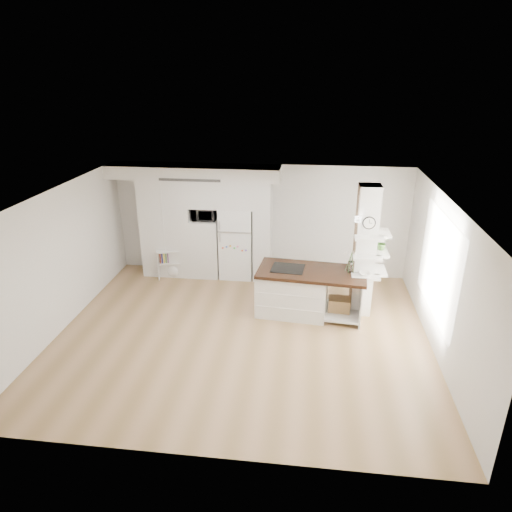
{
  "coord_description": "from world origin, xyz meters",
  "views": [
    {
      "loc": [
        1.17,
        -7.42,
        4.7
      ],
      "look_at": [
        0.16,
        0.9,
        1.27
      ],
      "focal_mm": 32.0,
      "sensor_mm": 36.0,
      "label": 1
    }
  ],
  "objects_px": {
    "bookshelf": "(171,265)",
    "floor_plant_a": "(360,296)",
    "kitchen_island": "(298,290)",
    "refrigerator": "(237,242)"
  },
  "relations": [
    {
      "from": "kitchen_island",
      "to": "floor_plant_a",
      "type": "distance_m",
      "value": 1.39
    },
    {
      "from": "kitchen_island",
      "to": "bookshelf",
      "type": "height_order",
      "value": "kitchen_island"
    },
    {
      "from": "refrigerator",
      "to": "floor_plant_a",
      "type": "xyz_separation_m",
      "value": [
        2.84,
        -1.23,
        -0.64
      ]
    },
    {
      "from": "refrigerator",
      "to": "floor_plant_a",
      "type": "bearing_deg",
      "value": -23.49
    },
    {
      "from": "refrigerator",
      "to": "kitchen_island",
      "type": "xyz_separation_m",
      "value": [
        1.55,
        -1.66,
        -0.37
      ]
    },
    {
      "from": "kitchen_island",
      "to": "floor_plant_a",
      "type": "relative_size",
      "value": 4.76
    },
    {
      "from": "bookshelf",
      "to": "floor_plant_a",
      "type": "bearing_deg",
      "value": -30.97
    },
    {
      "from": "floor_plant_a",
      "to": "kitchen_island",
      "type": "bearing_deg",
      "value": -161.88
    },
    {
      "from": "bookshelf",
      "to": "floor_plant_a",
      "type": "height_order",
      "value": "bookshelf"
    },
    {
      "from": "kitchen_island",
      "to": "floor_plant_a",
      "type": "height_order",
      "value": "kitchen_island"
    }
  ]
}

